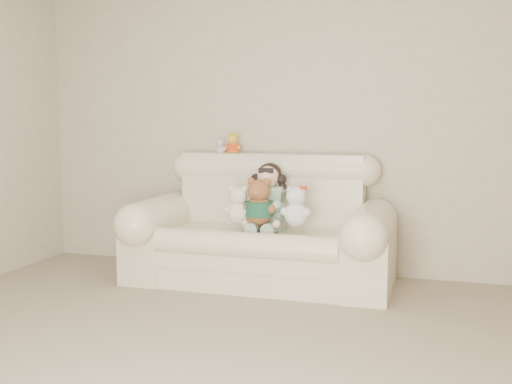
% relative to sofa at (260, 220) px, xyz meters
% --- Properties ---
extents(wall_back, '(4.50, 0.00, 4.50)m').
position_rel_sofa_xyz_m(wall_back, '(0.06, 0.50, 0.78)').
color(wall_back, tan).
rests_on(wall_back, ground).
extents(sofa, '(2.10, 0.95, 1.03)m').
position_rel_sofa_xyz_m(sofa, '(0.00, 0.00, 0.00)').
color(sofa, beige).
rests_on(sofa, floor).
extents(seated_child, '(0.36, 0.43, 0.56)m').
position_rel_sofa_xyz_m(seated_child, '(0.05, 0.08, 0.18)').
color(seated_child, '#2C6839').
rests_on(seated_child, sofa).
extents(brown_teddy, '(0.31, 0.26, 0.43)m').
position_rel_sofa_xyz_m(brown_teddy, '(0.03, -0.13, 0.20)').
color(brown_teddy, brown).
rests_on(brown_teddy, sofa).
extents(white_cat, '(0.28, 0.24, 0.37)m').
position_rel_sofa_xyz_m(white_cat, '(0.33, -0.11, 0.17)').
color(white_cat, silver).
rests_on(white_cat, sofa).
extents(cream_teddy, '(0.27, 0.24, 0.36)m').
position_rel_sofa_xyz_m(cream_teddy, '(-0.13, -0.14, 0.16)').
color(cream_teddy, beige).
rests_on(cream_teddy, sofa).
extents(yellow_mini_bear, '(0.17, 0.15, 0.22)m').
position_rel_sofa_xyz_m(yellow_mini_bear, '(-0.35, 0.37, 0.61)').
color(yellow_mini_bear, gold).
rests_on(yellow_mini_bear, sofa).
extents(grey_mini_plush, '(0.11, 0.09, 0.17)m').
position_rel_sofa_xyz_m(grey_mini_plush, '(-0.46, 0.36, 0.58)').
color(grey_mini_plush, '#BABAC1').
rests_on(grey_mini_plush, sofa).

